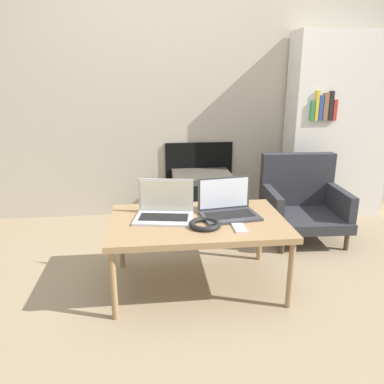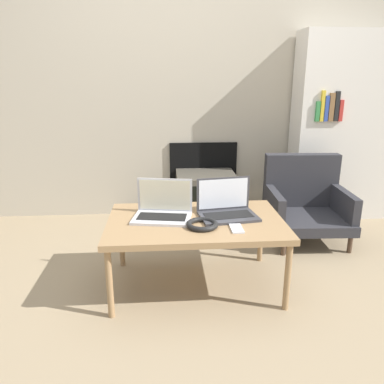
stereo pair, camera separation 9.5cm
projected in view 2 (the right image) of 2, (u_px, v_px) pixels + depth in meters
The scene contains 10 objects.
ground_plane at pixel (200, 311), 2.13m from camera, with size 14.00×14.00×0.00m, color #998466.
wall_back at pixel (183, 76), 3.35m from camera, with size 7.00×0.08×2.60m.
table at pixel (196, 225), 2.28m from camera, with size 1.06×0.68×0.45m.
laptop_left at pixel (163, 209), 2.30m from camera, with size 0.38×0.29×0.23m.
laptop_right at pixel (226, 208), 2.33m from camera, with size 0.38×0.28×0.23m.
headphones at pixel (202, 224), 2.15m from camera, with size 0.19×0.19×0.03m.
phone at pixel (237, 229), 2.12m from camera, with size 0.07×0.13×0.01m.
tv at pixel (206, 198), 3.41m from camera, with size 0.52×0.46×0.45m.
armchair at pixel (305, 201), 3.04m from camera, with size 0.64×0.60×0.67m.
bookshelf at pixel (343, 128), 3.39m from camera, with size 0.90×0.32×1.66m.
Camera 2 is at (-0.18, -1.83, 1.27)m, focal length 35.00 mm.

